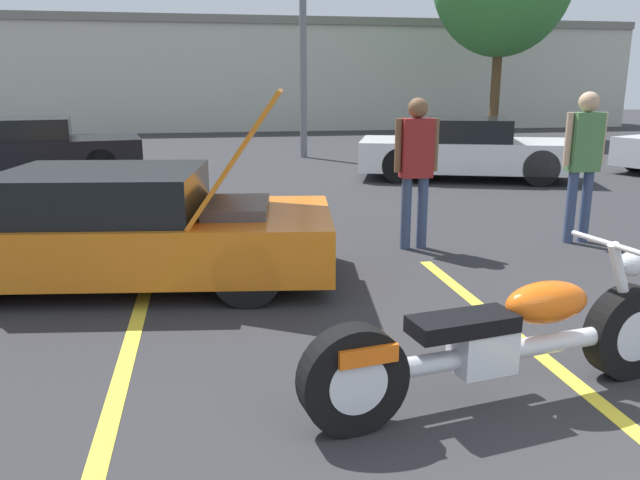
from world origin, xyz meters
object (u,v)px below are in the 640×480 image
at_px(show_car_hood_open, 125,227).
at_px(parked_car_left_row, 28,150).
at_px(parked_car_mid_row, 464,150).
at_px(spectator_near_motorcycle, 584,154).
at_px(spectator_by_show_car, 416,160).
at_px(motorcycle, 503,342).

distance_m(show_car_hood_open, parked_car_left_row, 8.04).
bearing_deg(parked_car_mid_row, show_car_hood_open, -116.99).
xyz_separation_m(show_car_hood_open, parked_car_left_row, (-2.78, 7.54, 0.03)).
height_order(parked_car_left_row, spectator_near_motorcycle, spectator_near_motorcycle).
distance_m(show_car_hood_open, parked_car_mid_row, 8.38).
relative_size(parked_car_left_row, spectator_by_show_car, 2.61).
bearing_deg(show_car_hood_open, parked_car_mid_row, 52.11).
bearing_deg(spectator_near_motorcycle, parked_car_mid_row, 81.97).
height_order(show_car_hood_open, spectator_by_show_car, show_car_hood_open).
relative_size(motorcycle, show_car_hood_open, 0.61).
bearing_deg(parked_car_left_row, spectator_near_motorcycle, -50.08).
relative_size(show_car_hood_open, parked_car_mid_row, 0.92).
distance_m(motorcycle, spectator_by_show_car, 3.72).
bearing_deg(spectator_by_show_car, show_car_hood_open, -167.61).
height_order(parked_car_mid_row, spectator_by_show_car, spectator_by_show_car).
distance_m(parked_car_mid_row, parked_car_left_row, 8.93).
xyz_separation_m(parked_car_mid_row, spectator_by_show_car, (-2.80, -5.15, 0.46)).
distance_m(spectator_near_motorcycle, spectator_by_show_car, 2.07).
xyz_separation_m(motorcycle, spectator_near_motorcycle, (2.72, 3.53, 0.70)).
bearing_deg(parked_car_left_row, parked_car_mid_row, -20.24).
height_order(parked_car_left_row, spectator_by_show_car, spectator_by_show_car).
distance_m(show_car_hood_open, spectator_near_motorcycle, 5.32).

